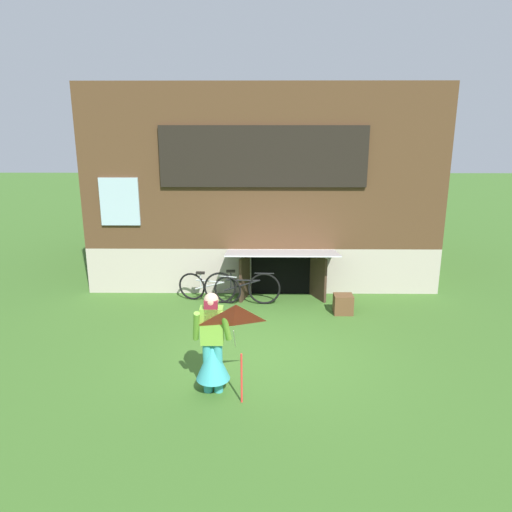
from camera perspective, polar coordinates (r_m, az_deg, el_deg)
name	(u,v)px	position (r m, az deg, el deg)	size (l,w,h in m)	color
ground_plane	(263,349)	(9.22, 0.87, -10.71)	(60.00, 60.00, 0.00)	#386023
log_house	(263,179)	(14.09, 0.81, 8.89)	(8.41, 6.59, 4.86)	#ADA393
person	(212,351)	(7.65, -5.04, -10.90)	(0.61, 0.52, 1.62)	teal
kite	(236,328)	(6.95, -2.27, -8.32)	(0.82, 0.76, 1.55)	red
bicycle_black	(242,288)	(11.21, -1.63, -3.66)	(1.74, 0.13, 0.79)	black
bicycle_silver	(209,287)	(11.40, -5.39, -3.62)	(1.48, 0.45, 0.70)	black
wooden_crate	(343,304)	(10.88, 10.01, -5.48)	(0.41, 0.35, 0.42)	brown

